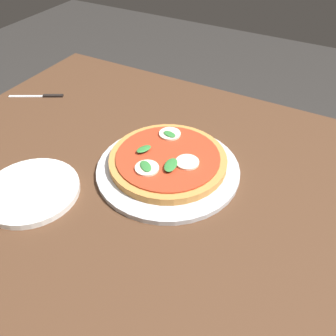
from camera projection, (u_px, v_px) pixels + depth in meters
name	position (u px, v px, depth m)	size (l,w,h in m)	color
dining_table	(186.00, 227.00, 0.84)	(1.38, 0.92, 0.76)	#4C301E
serving_tray	(168.00, 169.00, 0.83)	(0.32, 0.32, 0.01)	silver
pizza	(168.00, 160.00, 0.83)	(0.27, 0.27, 0.03)	#C6843F
plate_white	(31.00, 191.00, 0.77)	(0.20, 0.20, 0.01)	white
knife	(43.00, 96.00, 1.09)	(0.15, 0.09, 0.01)	black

